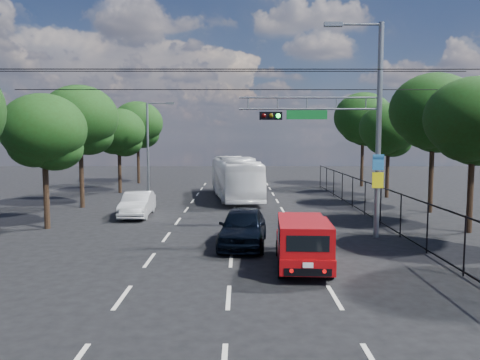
{
  "coord_description": "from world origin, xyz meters",
  "views": [
    {
      "loc": [
        0.3,
        -12.84,
        4.5
      ],
      "look_at": [
        0.33,
        5.79,
        2.8
      ],
      "focal_mm": 35.0,
      "sensor_mm": 36.0,
      "label": 1
    }
  ],
  "objects_px": {
    "signal_mast": "(352,121)",
    "white_van": "(137,204)",
    "white_bus": "(235,178)",
    "red_pickup": "(302,241)",
    "navy_hatchback": "(243,227)"
  },
  "relations": [
    {
      "from": "signal_mast",
      "to": "red_pickup",
      "type": "bearing_deg",
      "value": -119.56
    },
    {
      "from": "white_bus",
      "to": "signal_mast",
      "type": "bearing_deg",
      "value": -76.25
    },
    {
      "from": "red_pickup",
      "to": "white_bus",
      "type": "bearing_deg",
      "value": 97.69
    },
    {
      "from": "signal_mast",
      "to": "white_van",
      "type": "distance_m",
      "value": 12.96
    },
    {
      "from": "navy_hatchback",
      "to": "white_bus",
      "type": "relative_size",
      "value": 0.42
    },
    {
      "from": "white_van",
      "to": "white_bus",
      "type": "bearing_deg",
      "value": 53.39
    },
    {
      "from": "red_pickup",
      "to": "white_van",
      "type": "distance_m",
      "value": 13.19
    },
    {
      "from": "navy_hatchback",
      "to": "white_van",
      "type": "distance_m",
      "value": 9.35
    },
    {
      "from": "navy_hatchback",
      "to": "white_bus",
      "type": "xyz_separation_m",
      "value": [
        -0.45,
        15.12,
        0.74
      ]
    },
    {
      "from": "white_bus",
      "to": "white_van",
      "type": "xyz_separation_m",
      "value": [
        -5.51,
        -7.92,
        -0.83
      ]
    },
    {
      "from": "white_bus",
      "to": "white_van",
      "type": "height_order",
      "value": "white_bus"
    },
    {
      "from": "navy_hatchback",
      "to": "white_bus",
      "type": "height_order",
      "value": "white_bus"
    },
    {
      "from": "navy_hatchback",
      "to": "white_van",
      "type": "xyz_separation_m",
      "value": [
        -5.96,
        7.2,
        -0.09
      ]
    },
    {
      "from": "signal_mast",
      "to": "white_van",
      "type": "bearing_deg",
      "value": 152.7
    },
    {
      "from": "signal_mast",
      "to": "navy_hatchback",
      "type": "xyz_separation_m",
      "value": [
        -4.82,
        -1.64,
        -4.45
      ]
    }
  ]
}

